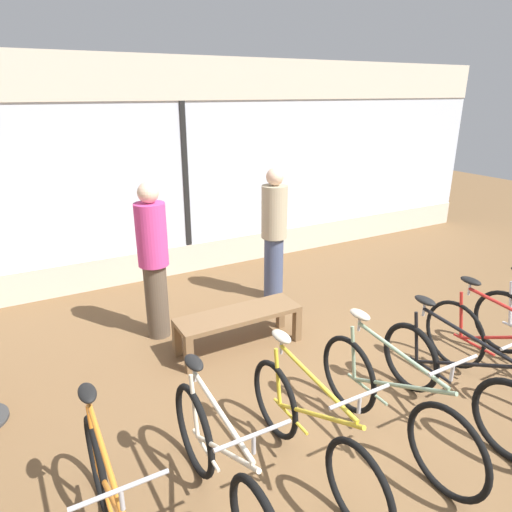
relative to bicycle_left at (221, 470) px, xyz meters
The scene contains 10 objects.
ground_plane 1.58m from the bicycle_left, 18.26° to the left, with size 24.00×24.00×0.00m, color brown.
shop_back_wall 4.74m from the bicycle_left, 71.51° to the left, with size 12.00×0.08×3.20m.
bicycle_left is the anchor object (origin of this frame).
bicycle_center_left 0.73m from the bicycle_left, ahead, with size 0.46×1.69×1.01m.
bicycle_center 1.47m from the bicycle_left, ahead, with size 0.46×1.76×1.03m.
bicycle_center_right 2.18m from the bicycle_left, ahead, with size 0.46×1.70×1.02m.
bicycle_right 2.88m from the bicycle_left, ahead, with size 0.46×1.73×1.04m.
display_bench 2.17m from the bicycle_left, 60.00° to the left, with size 1.40×0.44×0.43m.
customer_near_rack 3.57m from the bicycle_left, 53.32° to the left, with size 0.38×0.38×1.81m.
customer_by_window 2.68m from the bicycle_left, 81.52° to the left, with size 0.46×0.46×1.83m.
Camera 1 is at (-2.38, -2.62, 2.73)m, focal length 32.00 mm.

